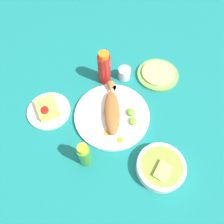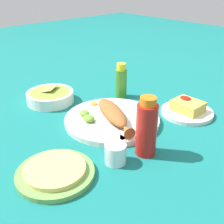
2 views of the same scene
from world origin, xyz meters
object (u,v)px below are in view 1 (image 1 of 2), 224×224
(fork_far, at_px, (121,99))
(main_plate, at_px, (112,115))
(side_plate_fries, at_px, (49,111))
(salt_cup, at_px, (124,74))
(tortilla_plate, at_px, (158,75))
(fork_near, at_px, (109,98))
(guacamole_bowl, at_px, (161,167))
(hot_sauce_bottle_red, at_px, (104,68))
(hot_sauce_bottle_green, at_px, (84,155))
(fried_fish, at_px, (112,109))

(fork_far, bearing_deg, main_plate, 130.74)
(fork_far, bearing_deg, side_plate_fries, 76.89)
(salt_cup, bearing_deg, tortilla_plate, 67.93)
(fork_near, relative_size, guacamole_bowl, 0.79)
(guacamole_bowl, bearing_deg, fork_near, -173.32)
(fork_near, xyz_separation_m, hot_sauce_bottle_red, (-0.12, 0.03, 0.06))
(side_plate_fries, distance_m, tortilla_plate, 0.54)
(main_plate, distance_m, guacamole_bowl, 0.29)
(fork_near, bearing_deg, tortilla_plate, -36.88)
(main_plate, relative_size, side_plate_fries, 1.73)
(fork_far, xyz_separation_m, side_plate_fries, (-0.09, -0.31, -0.01))
(main_plate, distance_m, hot_sauce_bottle_red, 0.22)
(main_plate, relative_size, hot_sauce_bottle_red, 1.87)
(side_plate_fries, bearing_deg, tortilla_plate, 87.05)
(hot_sauce_bottle_green, bearing_deg, tortilla_plate, 117.69)
(hot_sauce_bottle_red, height_order, side_plate_fries, hot_sauce_bottle_red)
(fried_fish, height_order, fork_near, fried_fish)
(fork_far, bearing_deg, fried_fish, 125.86)
(hot_sauce_bottle_green, distance_m, guacamole_bowl, 0.29)
(guacamole_bowl, relative_size, tortilla_plate, 0.91)
(hot_sauce_bottle_green, relative_size, tortilla_plate, 0.71)
(fried_fish, bearing_deg, hot_sauce_bottle_green, -28.08)
(guacamole_bowl, xyz_separation_m, tortilla_plate, (-0.40, 0.23, -0.02))
(side_plate_fries, bearing_deg, hot_sauce_bottle_green, 13.47)
(fork_near, bearing_deg, hot_sauce_bottle_green, -176.15)
(hot_sauce_bottle_red, distance_m, side_plate_fries, 0.31)
(fried_fish, height_order, tortilla_plate, fried_fish)
(main_plate, height_order, salt_cup, salt_cup)
(fried_fish, distance_m, hot_sauce_bottle_green, 0.23)
(hot_sauce_bottle_green, relative_size, salt_cup, 2.41)
(main_plate, height_order, fried_fish, fried_fish)
(fork_near, bearing_deg, main_plate, -150.38)
(side_plate_fries, relative_size, guacamole_bowl, 1.03)
(fried_fish, height_order, side_plate_fries, fried_fish)
(hot_sauce_bottle_red, bearing_deg, fork_near, -14.38)
(tortilla_plate, bearing_deg, hot_sauce_bottle_green, -62.31)
(side_plate_fries, xyz_separation_m, tortilla_plate, (0.03, 0.54, 0.00))
(fried_fish, xyz_separation_m, hot_sauce_bottle_green, (0.15, -0.18, 0.03))
(salt_cup, distance_m, guacamole_bowl, 0.46)
(main_plate, distance_m, fork_far, 0.09)
(hot_sauce_bottle_green, xyz_separation_m, tortilla_plate, (-0.25, 0.47, -0.06))
(main_plate, xyz_separation_m, fried_fish, (-0.01, 0.00, 0.03))
(salt_cup, bearing_deg, side_plate_fries, -85.05)
(fork_far, distance_m, hot_sauce_bottle_green, 0.31)
(fork_near, height_order, hot_sauce_bottle_green, hot_sauce_bottle_green)
(main_plate, height_order, guacamole_bowl, guacamole_bowl)
(fried_fish, relative_size, guacamole_bowl, 1.42)
(fried_fish, distance_m, fork_far, 0.08)
(hot_sauce_bottle_red, xyz_separation_m, tortilla_plate, (0.09, 0.24, -0.07))
(tortilla_plate, bearing_deg, fried_fish, -71.14)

